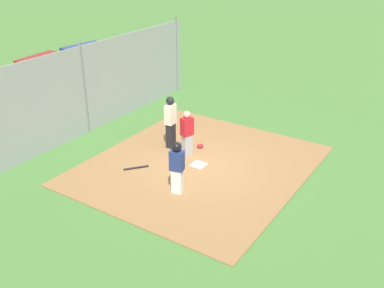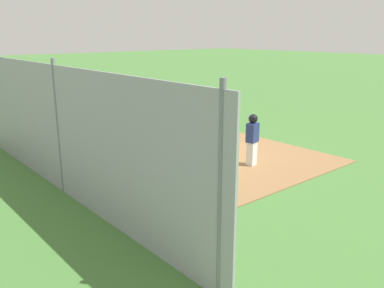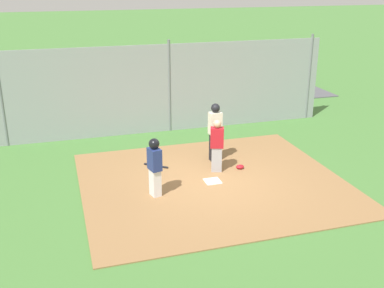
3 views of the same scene
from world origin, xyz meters
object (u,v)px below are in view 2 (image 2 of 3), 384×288
Objects in this scene: home_plate at (205,154)px; catcher at (182,132)px; runner at (252,137)px; umpire at (157,130)px; baseball_bat at (196,174)px; catcher_mask at (170,149)px.

home_plate is 1.11m from catcher.
umpire is at bearing 25.61° from runner.
runner is (2.30, 1.87, -0.08)m from umpire.
home_plate is 0.55× the size of baseball_bat.
home_plate is 0.28× the size of runner.
umpire reaches higher than runner.
catcher is 6.54× the size of catcher_mask.
baseball_bat is at bearing -93.75° from umpire.
umpire is (-0.23, -0.82, 0.16)m from catcher.
home_plate is at bearing 30.09° from catcher_mask.
home_plate is 1.83× the size of catcher_mask.
umpire is at bearing -176.50° from catcher.
catcher reaches higher than baseball_bat.
catcher is at bearing 12.21° from baseball_bat.
catcher_mask reaches higher than baseball_bat.
catcher is 0.86m from umpire.
runner reaches higher than catcher_mask.
catcher_mask is at bearing 18.61° from baseball_bat.
umpire reaches higher than baseball_bat.
catcher_mask is at bearing 26.49° from umpire.
catcher is 1.00× the size of runner.
baseball_bat is 2.53m from catcher_mask.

